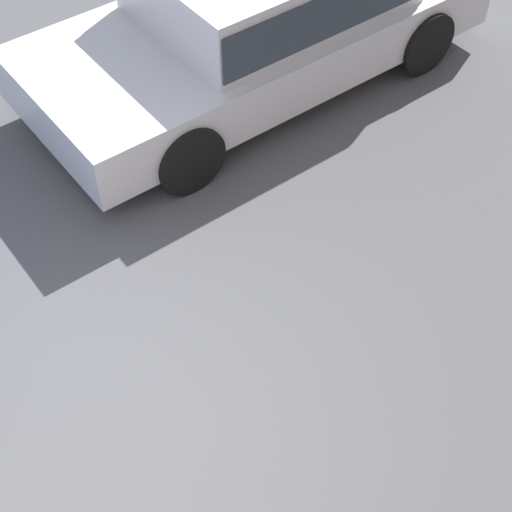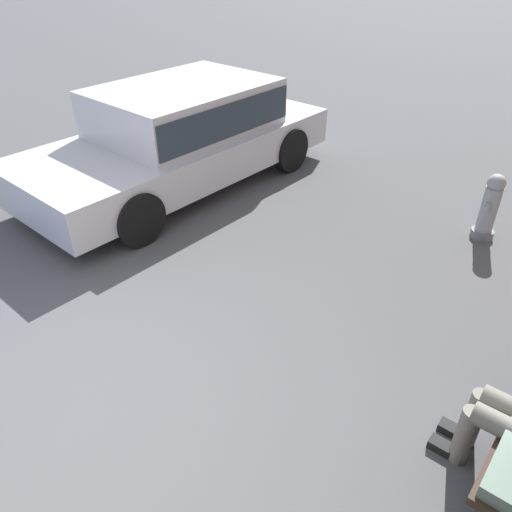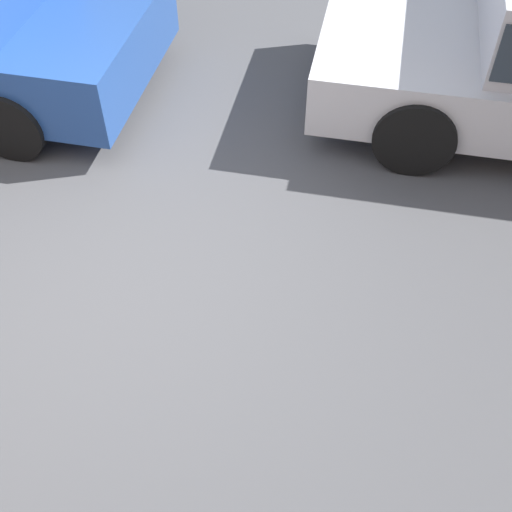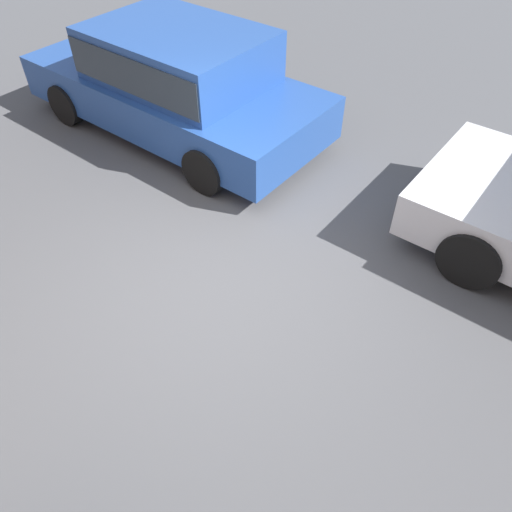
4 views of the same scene
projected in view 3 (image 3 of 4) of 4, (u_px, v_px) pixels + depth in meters
name	position (u px, v px, depth m)	size (l,w,h in m)	color
ground_plane	(104.00, 283.00, 4.43)	(60.00, 60.00, 0.00)	#4C4C4F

